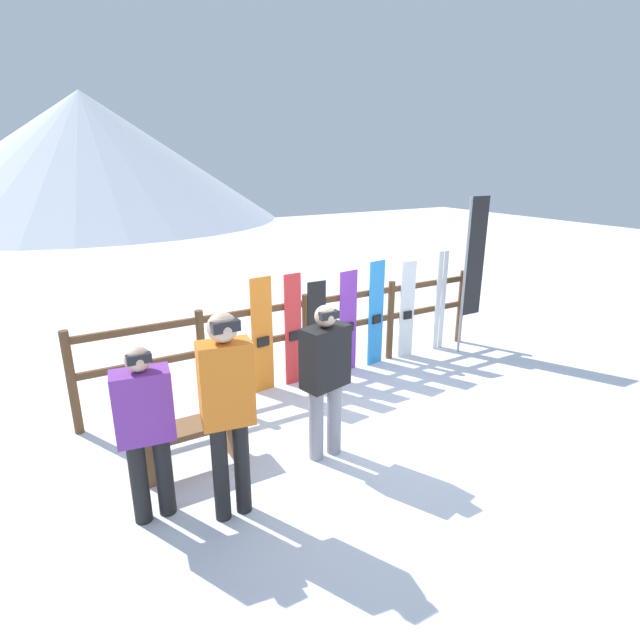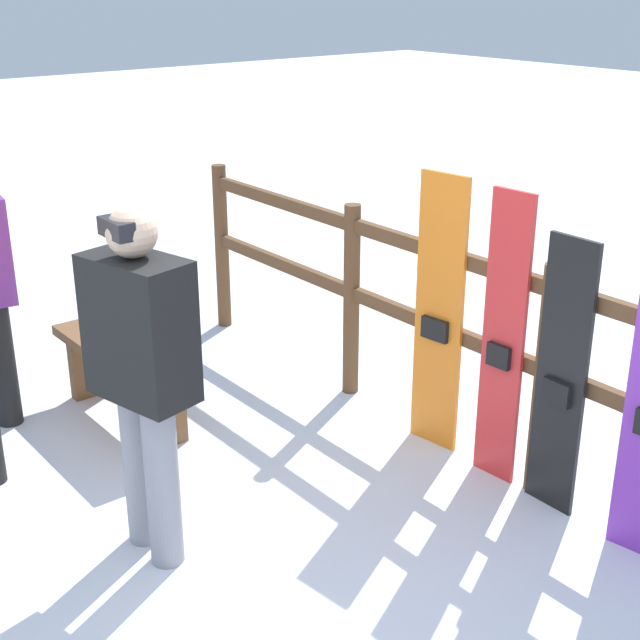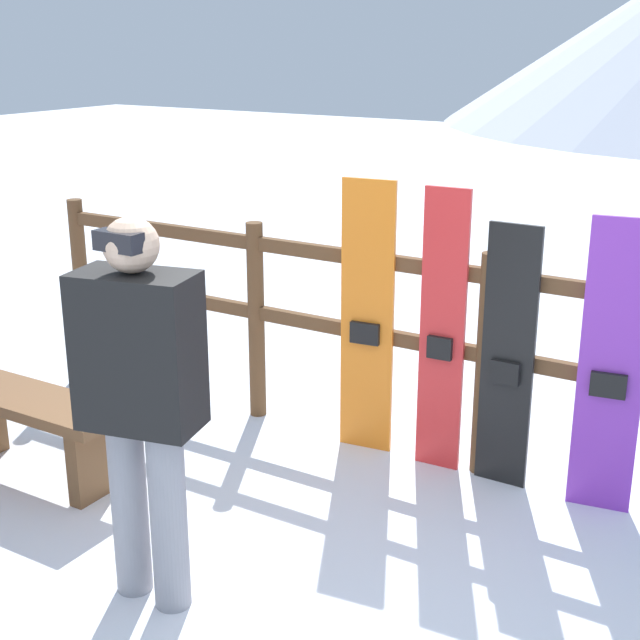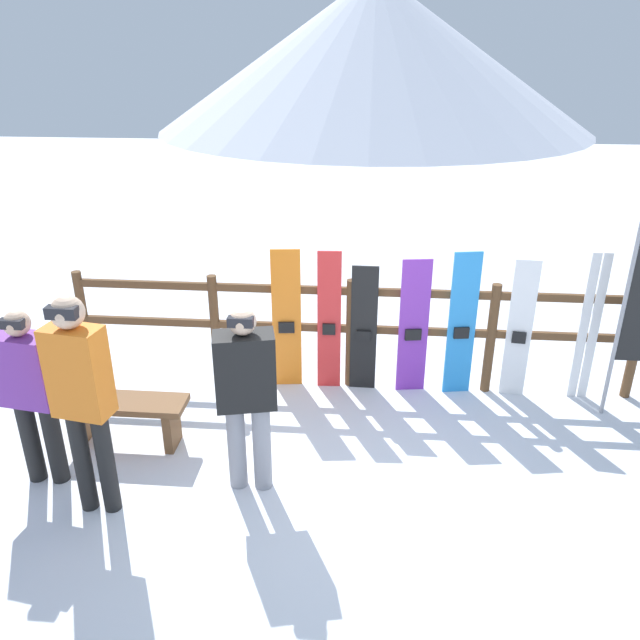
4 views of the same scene
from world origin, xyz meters
TOP-DOWN VIEW (x-y plane):
  - ground_plane at (0.00, 0.00)m, footprint 40.00×40.00m
  - mountain_backdrop at (0.00, 23.69)m, footprint 18.00×18.00m
  - fence at (0.00, 1.69)m, footprint 5.93×0.10m
  - bench at (-2.00, 0.41)m, footprint 1.14×0.36m
  - person_orange at (-1.90, -0.47)m, footprint 0.45×0.30m
  - person_black at (-0.75, -0.09)m, footprint 0.51×0.36m
  - person_purple at (-2.49, -0.15)m, footprint 0.48×0.31m
  - snowboard_orange at (-0.67, 1.63)m, footprint 0.30×0.08m
  - snowboard_red at (-0.22, 1.63)m, footprint 0.25×0.06m
  - snowboard_black_stripe at (0.14, 1.63)m, footprint 0.27×0.06m
  - snowboard_purple at (0.65, 1.63)m, footprint 0.31×0.09m
  - snowboard_blue at (1.14, 1.63)m, footprint 0.29×0.09m
  - snowboard_white at (1.72, 1.63)m, footprint 0.25×0.08m
  - ski_pair_white at (2.40, 1.63)m, footprint 0.20×0.02m

SIDE VIEW (x-z plane):
  - ground_plane at x=0.00m, z-range 0.00..0.00m
  - bench at x=-2.00m, z-range 0.10..0.57m
  - snowboard_black_stripe at x=0.14m, z-range 0.00..1.38m
  - fence at x=0.00m, z-range 0.12..1.33m
  - snowboard_purple at x=0.65m, z-range 0.00..1.47m
  - snowboard_white at x=1.72m, z-range 0.00..1.49m
  - snowboard_red at x=-0.22m, z-range 0.00..1.53m
  - snowboard_orange at x=-0.67m, z-range 0.00..1.53m
  - snowboard_blue at x=1.14m, z-range 0.00..1.56m
  - ski_pair_white at x=2.40m, z-range 0.00..1.59m
  - person_purple at x=-2.49m, z-range 0.11..1.68m
  - person_black at x=-0.75m, z-range 0.12..1.74m
  - person_orange at x=-1.90m, z-range 0.17..2.00m
  - mountain_backdrop at x=0.00m, z-range 0.00..6.00m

